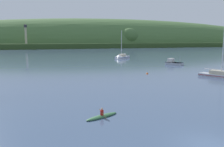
# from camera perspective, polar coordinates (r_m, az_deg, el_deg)

# --- Properties ---
(ground) EXTENTS (1400.00, 1400.00, 0.00)m
(ground) POSITION_cam_1_polar(r_m,az_deg,el_deg) (18.39, 22.22, -15.79)
(ground) COLOR #425675
(far_shoreline_hill) EXTENTS (582.90, 138.55, 55.01)m
(far_shoreline_hill) POSITION_cam_1_polar(r_m,az_deg,el_deg) (248.21, 0.23, 6.56)
(far_shoreline_hill) COLOR #314A21
(far_shoreline_hill) RESTS_ON ground
(dockside_crane) EXTENTS (3.70, 11.78, 18.04)m
(dockside_crane) POSITION_cam_1_polar(r_m,az_deg,el_deg) (191.88, -19.80, 8.09)
(dockside_crane) COLOR #4C4C51
(dockside_crane) RESTS_ON ground
(sailboat_near_mooring) EXTENTS (4.64, 7.79, 12.70)m
(sailboat_near_mooring) POSITION_cam_1_polar(r_m,az_deg,el_deg) (50.18, 24.65, -0.70)
(sailboat_near_mooring) COLOR #ADB2BC
(sailboat_near_mooring) RESTS_ON ground
(sailboat_midwater_white) EXTENTS (7.93, 7.03, 11.60)m
(sailboat_midwater_white) POSITION_cam_1_polar(r_m,az_deg,el_deg) (90.16, 2.23, 3.73)
(sailboat_midwater_white) COLOR white
(sailboat_midwater_white) RESTS_ON ground
(fishing_boat_moored) EXTENTS (4.08, 5.40, 3.24)m
(fishing_boat_moored) POSITION_cam_1_polar(r_m,az_deg,el_deg) (70.66, 14.20, 2.36)
(fishing_boat_moored) COLOR #ADB2BC
(fishing_boat_moored) RESTS_ON ground
(canoe_with_paddler) EXTENTS (3.67, 1.88, 1.02)m
(canoe_with_paddler) POSITION_cam_1_polar(r_m,az_deg,el_deg) (22.89, -2.41, -10.10)
(canoe_with_paddler) COLOR #33663D
(canoe_with_paddler) RESTS_ON ground
(mooring_buoy_off_fishing_boat) EXTENTS (0.50, 0.50, 0.58)m
(mooring_buoy_off_fishing_boat) POSITION_cam_1_polar(r_m,az_deg,el_deg) (51.10, 8.37, -0.08)
(mooring_buoy_off_fishing_boat) COLOR #EA5B19
(mooring_buoy_off_fishing_boat) RESTS_ON ground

